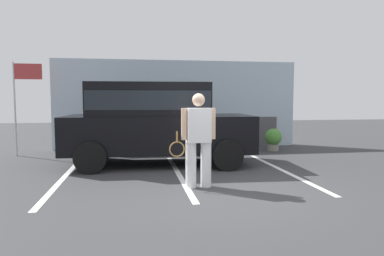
# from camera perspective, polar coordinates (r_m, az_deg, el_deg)

# --- Properties ---
(ground_plane) EXTENTS (40.00, 40.00, 0.00)m
(ground_plane) POSITION_cam_1_polar(r_m,az_deg,el_deg) (6.33, 4.52, -10.38)
(ground_plane) COLOR #38383A
(parking_stripe_0) EXTENTS (0.12, 4.40, 0.01)m
(parking_stripe_0) POSITION_cam_1_polar(r_m,az_deg,el_deg) (7.76, -20.50, -7.82)
(parking_stripe_0) COLOR silver
(parking_stripe_0) RESTS_ON ground_plane
(parking_stripe_1) EXTENTS (0.12, 4.40, 0.01)m
(parking_stripe_1) POSITION_cam_1_polar(r_m,az_deg,el_deg) (7.67, -2.16, -7.66)
(parking_stripe_1) COLOR silver
(parking_stripe_1) RESTS_ON ground_plane
(parking_stripe_2) EXTENTS (0.12, 4.40, 0.01)m
(parking_stripe_2) POSITION_cam_1_polar(r_m,az_deg,el_deg) (8.32, 14.86, -6.83)
(parking_stripe_2) COLOR silver
(parking_stripe_2) RESTS_ON ground_plane
(house_frontage) EXTENTS (8.26, 0.40, 2.96)m
(house_frontage) POSITION_cam_1_polar(r_m,az_deg,el_deg) (11.90, -2.30, 3.48)
(house_frontage) COLOR silver
(house_frontage) RESTS_ON ground_plane
(parked_suv) EXTENTS (4.70, 2.36, 2.05)m
(parked_suv) POSITION_cam_1_polar(r_m,az_deg,el_deg) (8.77, -6.08, 1.41)
(parked_suv) COLOR black
(parked_suv) RESTS_ON ground_plane
(tennis_player_man) EXTENTS (0.91, 0.29, 1.76)m
(tennis_player_man) POSITION_cam_1_polar(r_m,az_deg,el_deg) (6.44, 1.02, -1.85)
(tennis_player_man) COLOR white
(tennis_player_man) RESTS_ON ground_plane
(potted_plant_by_porch) EXTENTS (0.54, 0.54, 0.72)m
(potted_plant_by_porch) POSITION_cam_1_polar(r_m,az_deg,el_deg) (11.43, 13.22, -1.68)
(potted_plant_by_porch) COLOR gray
(potted_plant_by_porch) RESTS_ON ground_plane
(flag_pole) EXTENTS (0.80, 0.05, 2.73)m
(flag_pole) POSITION_cam_1_polar(r_m,az_deg,el_deg) (11.22, -26.26, 5.56)
(flag_pole) COLOR silver
(flag_pole) RESTS_ON ground_plane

